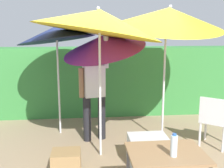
# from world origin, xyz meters

# --- Properties ---
(ground_plane) EXTENTS (24.00, 24.00, 0.00)m
(ground_plane) POSITION_xyz_m (0.00, 0.00, 0.00)
(ground_plane) COLOR #9E8466
(hedge_row) EXTENTS (8.00, 0.70, 1.60)m
(hedge_row) POSITION_xyz_m (0.00, 2.21, 0.80)
(hedge_row) COLOR #38843D
(hedge_row) RESTS_ON ground_plane
(umbrella_rainbow) EXTENTS (1.60, 1.54, 2.20)m
(umbrella_rainbow) POSITION_xyz_m (-0.11, 0.81, 1.76)
(umbrella_rainbow) COLOR silver
(umbrella_rainbow) RESTS_ON ground_plane
(umbrella_orange) EXTENTS (1.98, 1.95, 2.47)m
(umbrella_orange) POSITION_xyz_m (-0.22, -0.01, 2.11)
(umbrella_orange) COLOR silver
(umbrella_orange) RESTS_ON ground_plane
(umbrella_yellow) EXTENTS (1.85, 1.88, 2.54)m
(umbrella_yellow) POSITION_xyz_m (0.96, 0.42, 2.19)
(umbrella_yellow) COLOR silver
(umbrella_yellow) RESTS_ON ground_plane
(umbrella_navy) EXTENTS (1.46, 1.44, 2.19)m
(umbrella_navy) POSITION_xyz_m (-0.96, 0.98, 1.92)
(umbrella_navy) COLOR silver
(umbrella_navy) RESTS_ON ground_plane
(person_vendor) EXTENTS (0.55, 0.31, 1.88)m
(person_vendor) POSITION_xyz_m (-0.29, 0.61, 0.93)
(person_vendor) COLOR black
(person_vendor) RESTS_ON ground_plane
(chair_plastic) EXTENTS (0.62, 0.62, 0.89)m
(chair_plastic) POSITION_xyz_m (1.72, 0.08, 0.51)
(chair_plastic) COLOR silver
(chair_plastic) RESTS_ON ground_plane
(cooler_box) EXTENTS (0.58, 0.42, 0.42)m
(cooler_box) POSITION_xyz_m (0.48, -0.35, 0.21)
(cooler_box) COLOR silver
(cooler_box) RESTS_ON ground_plane
(crate_cardboard) EXTENTS (0.40, 0.33, 0.34)m
(crate_cardboard) POSITION_xyz_m (-0.72, -0.59, 0.17)
(crate_cardboard) COLOR #9E7A4C
(crate_cardboard) RESTS_ON ground_plane
(folding_table) EXTENTS (0.80, 0.60, 0.73)m
(folding_table) POSITION_xyz_m (0.39, -1.53, 0.64)
(folding_table) COLOR #4C4C51
(folding_table) RESTS_ON ground_plane
(bottle_water) EXTENTS (0.07, 0.07, 0.24)m
(bottle_water) POSITION_xyz_m (0.43, -1.62, 0.85)
(bottle_water) COLOR silver
(bottle_water) RESTS_ON folding_table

